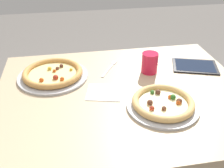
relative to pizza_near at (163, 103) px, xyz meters
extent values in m
cube|color=tan|center=(-0.14, 0.15, -0.04)|extent=(1.20, 0.96, 0.04)
cylinder|color=#89765B|center=(-0.66, 0.55, -0.41)|extent=(0.07, 0.07, 0.71)
cylinder|color=#89765B|center=(0.38, 0.55, -0.41)|extent=(0.07, 0.07, 0.71)
cylinder|color=#B7B7BC|center=(0.00, 0.00, -0.01)|extent=(0.32, 0.32, 0.01)
cylinder|color=beige|center=(0.00, 0.00, 0.00)|extent=(0.21, 0.21, 0.01)
torus|color=tan|center=(0.00, 0.00, 0.01)|extent=(0.27, 0.27, 0.03)
sphere|color=maroon|center=(-0.06, -0.04, 0.01)|extent=(0.02, 0.02, 0.02)
sphere|color=#BF4C19|center=(0.06, -0.02, 0.01)|extent=(0.02, 0.02, 0.02)
sphere|color=#2D6623|center=(-0.02, 0.08, 0.01)|extent=(0.02, 0.02, 0.02)
sphere|color=#2D6623|center=(0.05, 0.02, 0.01)|extent=(0.03, 0.03, 0.03)
sphere|color=#BF4C19|center=(0.04, 0.03, 0.01)|extent=(0.02, 0.02, 0.02)
sphere|color=brown|center=(-0.06, 0.00, 0.01)|extent=(0.03, 0.03, 0.03)
sphere|color=brown|center=(-0.01, -0.05, 0.01)|extent=(0.02, 0.02, 0.02)
sphere|color=brown|center=(0.07, -0.01, 0.01)|extent=(0.03, 0.03, 0.03)
sphere|color=brown|center=(0.00, 0.07, 0.01)|extent=(0.02, 0.02, 0.02)
cylinder|color=#B7B7BC|center=(-0.47, 0.35, -0.01)|extent=(0.36, 0.36, 0.01)
cylinder|color=#E5CC7F|center=(-0.47, 0.35, 0.00)|extent=(0.25, 0.25, 0.01)
torus|color=#C68C47|center=(-0.47, 0.35, 0.01)|extent=(0.31, 0.31, 0.03)
sphere|color=maroon|center=(-0.46, 0.29, 0.01)|extent=(0.03, 0.03, 0.03)
sphere|color=gold|center=(-0.38, 0.37, 0.01)|extent=(0.02, 0.02, 0.02)
sphere|color=#BF4C19|center=(-0.53, 0.28, 0.01)|extent=(0.02, 0.02, 0.02)
sphere|color=brown|center=(-0.45, 0.39, 0.01)|extent=(0.02, 0.02, 0.02)
sphere|color=brown|center=(-0.43, 0.41, 0.01)|extent=(0.02, 0.02, 0.02)
sphere|color=gold|center=(-0.49, 0.39, 0.01)|extent=(0.02, 0.02, 0.02)
sphere|color=#BF4C19|center=(-0.47, 0.36, 0.01)|extent=(0.02, 0.02, 0.02)
sphere|color=#BF4C19|center=(-0.43, 0.27, 0.01)|extent=(0.02, 0.02, 0.02)
cylinder|color=red|center=(0.03, 0.32, 0.04)|extent=(0.08, 0.08, 0.11)
cube|color=white|center=(-0.23, 0.16, -0.02)|extent=(0.19, 0.18, 0.00)
cube|color=silver|center=(-0.18, 0.37, -0.02)|extent=(0.09, 0.15, 0.00)
cube|color=silver|center=(-0.13, 0.45, -0.02)|extent=(0.04, 0.05, 0.00)
cube|color=black|center=(0.30, 0.33, -0.02)|extent=(0.28, 0.24, 0.01)
cube|color=#192338|center=(0.30, 0.33, -0.01)|extent=(0.25, 0.20, 0.00)
camera|label=1|loc=(-0.38, -0.88, 0.67)|focal=42.63mm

